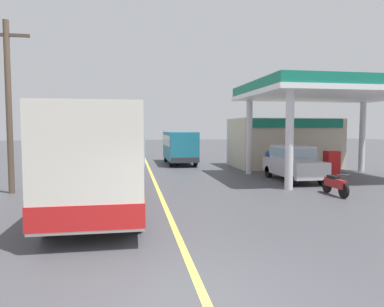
# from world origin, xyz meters

# --- Properties ---
(ground) EXTENTS (120.00, 120.00, 0.00)m
(ground) POSITION_xyz_m (0.00, 20.00, 0.00)
(ground) COLOR #424247
(lane_divider_stripe) EXTENTS (0.16, 50.00, 0.01)m
(lane_divider_stripe) POSITION_xyz_m (0.00, 15.00, 0.00)
(lane_divider_stripe) COLOR #D8CC4C
(lane_divider_stripe) RESTS_ON ground
(coach_bus_main) EXTENTS (2.60, 11.04, 3.69)m
(coach_bus_main) POSITION_xyz_m (-2.10, 7.94, 1.72)
(coach_bus_main) COLOR silver
(coach_bus_main) RESTS_ON ground
(gas_station_roadside) EXTENTS (9.10, 11.95, 5.10)m
(gas_station_roadside) POSITION_xyz_m (9.44, 16.17, 2.63)
(gas_station_roadside) COLOR #147259
(gas_station_roadside) RESTS_ON ground
(car_at_pump) EXTENTS (1.70, 4.20, 1.82)m
(car_at_pump) POSITION_xyz_m (7.10, 11.72, 1.01)
(car_at_pump) COLOR #B2B2B7
(car_at_pump) RESTS_ON ground
(minibus_opposing_lane) EXTENTS (2.04, 6.13, 2.44)m
(minibus_opposing_lane) POSITION_xyz_m (2.48, 21.43, 1.47)
(minibus_opposing_lane) COLOR teal
(minibus_opposing_lane) RESTS_ON ground
(motorcycle_parked_forecourt) EXTENTS (0.55, 1.80, 0.92)m
(motorcycle_parked_forecourt) POSITION_xyz_m (6.98, 7.67, 0.44)
(motorcycle_parked_forecourt) COLOR black
(motorcycle_parked_forecourt) RESTS_ON ground
(pedestrian_near_pump) EXTENTS (0.55, 0.22, 1.66)m
(pedestrian_near_pump) POSITION_xyz_m (6.57, 13.54, 0.93)
(pedestrian_near_pump) COLOR #33333F
(pedestrian_near_pump) RESTS_ON ground
(car_trailing_behind_bus) EXTENTS (1.70, 4.20, 1.82)m
(car_trailing_behind_bus) POSITION_xyz_m (-2.13, 25.08, 1.01)
(car_trailing_behind_bus) COLOR #1E602D
(car_trailing_behind_bus) RESTS_ON ground
(utility_pole_roadside) EXTENTS (1.80, 0.24, 7.10)m
(utility_pole_roadside) POSITION_xyz_m (-6.10, 10.37, 3.72)
(utility_pole_roadside) COLOR brown
(utility_pole_roadside) RESTS_ON ground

